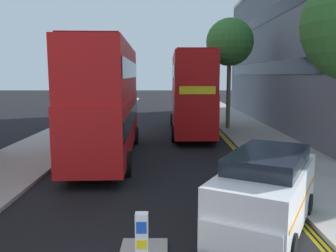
% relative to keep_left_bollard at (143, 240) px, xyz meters
% --- Properties ---
extents(sidewalk_right, '(4.00, 80.00, 0.14)m').
position_rel_keep_left_bollard_xyz_m(sidewalk_right, '(6.50, 13.76, -0.54)').
color(sidewalk_right, '#9E9991').
rests_on(sidewalk_right, ground).
extents(sidewalk_left, '(4.00, 80.00, 0.14)m').
position_rel_keep_left_bollard_xyz_m(sidewalk_left, '(-6.50, 13.76, -0.54)').
color(sidewalk_left, '#9E9991').
rests_on(sidewalk_left, ground).
extents(kerb_line_outer, '(0.10, 56.00, 0.01)m').
position_rel_keep_left_bollard_xyz_m(kerb_line_outer, '(4.40, 11.76, -0.60)').
color(kerb_line_outer, yellow).
rests_on(kerb_line_outer, ground).
extents(kerb_line_inner, '(0.10, 56.00, 0.01)m').
position_rel_keep_left_bollard_xyz_m(kerb_line_inner, '(4.24, 11.76, -0.60)').
color(kerb_line_inner, yellow).
rests_on(kerb_line_inner, ground).
extents(keep_left_bollard, '(0.36, 0.28, 1.11)m').
position_rel_keep_left_bollard_xyz_m(keep_left_bollard, '(0.00, 0.00, 0.00)').
color(keep_left_bollard, silver).
rests_on(keep_left_bollard, traffic_island).
extents(double_decker_bus_away, '(3.12, 10.90, 5.64)m').
position_rel_keep_left_bollard_xyz_m(double_decker_bus_away, '(-2.49, 10.16, 2.42)').
color(double_decker_bus_away, red).
rests_on(double_decker_bus_away, ground).
extents(double_decker_bus_oncoming, '(2.81, 10.81, 5.64)m').
position_rel_keep_left_bollard_xyz_m(double_decker_bus_oncoming, '(2.17, 17.48, 2.42)').
color(double_decker_bus_oncoming, '#B20F0F').
rests_on(double_decker_bus_oncoming, ground).
extents(taxi_minivan, '(3.93, 5.12, 2.12)m').
position_rel_keep_left_bollard_xyz_m(taxi_minivan, '(3.13, 1.77, 0.46)').
color(taxi_minivan, white).
rests_on(taxi_minivan, ground).
extents(street_tree_near, '(3.46, 3.46, 8.09)m').
position_rel_keep_left_bollard_xyz_m(street_tree_near, '(5.07, 18.96, 5.85)').
color(street_tree_near, '#6B6047').
rests_on(street_tree_near, sidewalk_right).
extents(townhouse_terrace_right, '(10.08, 28.00, 12.27)m').
position_rel_keep_left_bollard_xyz_m(townhouse_terrace_right, '(13.50, 22.49, 5.53)').
color(townhouse_terrace_right, slate).
rests_on(townhouse_terrace_right, ground).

